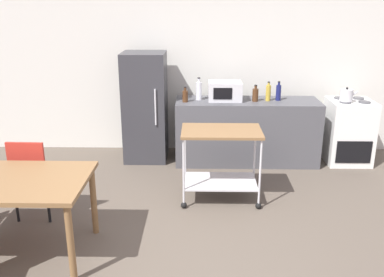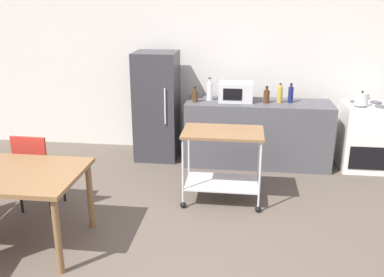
% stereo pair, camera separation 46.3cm
% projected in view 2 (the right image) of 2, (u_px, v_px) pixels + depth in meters
% --- Properties ---
extents(ground_plane, '(12.00, 12.00, 0.00)m').
position_uv_depth(ground_plane, '(159.00, 265.00, 3.77)').
color(ground_plane, brown).
extents(back_wall, '(8.40, 0.12, 2.90)m').
position_uv_depth(back_wall, '(199.00, 55.00, 6.33)').
color(back_wall, silver).
rests_on(back_wall, ground_plane).
extents(kitchen_counter, '(2.00, 0.64, 0.90)m').
position_uv_depth(kitchen_counter, '(257.00, 133.00, 5.98)').
color(kitchen_counter, '#4C4C51').
rests_on(kitchen_counter, ground_plane).
extents(dining_table, '(1.50, 0.90, 0.75)m').
position_uv_depth(dining_table, '(1.00, 179.00, 3.91)').
color(dining_table, brown).
rests_on(dining_table, ground_plane).
extents(chair_red, '(0.41, 0.41, 0.89)m').
position_uv_depth(chair_red, '(37.00, 166.00, 4.62)').
color(chair_red, '#B72D23').
rests_on(chair_red, ground_plane).
extents(stove_oven, '(0.60, 0.61, 0.92)m').
position_uv_depth(stove_oven, '(364.00, 137.00, 5.82)').
color(stove_oven, white).
rests_on(stove_oven, ground_plane).
extents(refrigerator, '(0.60, 0.63, 1.55)m').
position_uv_depth(refrigerator, '(157.00, 106.00, 6.14)').
color(refrigerator, '#333338').
rests_on(refrigerator, ground_plane).
extents(kitchen_cart, '(0.91, 0.57, 0.85)m').
position_uv_depth(kitchen_cart, '(223.00, 154.00, 4.82)').
color(kitchen_cart, brown).
rests_on(kitchen_cart, ground_plane).
extents(bottle_wine, '(0.08, 0.08, 0.21)m').
position_uv_depth(bottle_wine, '(195.00, 96.00, 5.82)').
color(bottle_wine, '#4C2D19').
rests_on(bottle_wine, kitchen_counter).
extents(bottle_soda, '(0.08, 0.08, 0.31)m').
position_uv_depth(bottle_soda, '(210.00, 91.00, 5.91)').
color(bottle_soda, silver).
rests_on(bottle_soda, kitchen_counter).
extents(microwave, '(0.46, 0.35, 0.26)m').
position_uv_depth(microwave, '(236.00, 92.00, 5.85)').
color(microwave, silver).
rests_on(microwave, kitchen_counter).
extents(bottle_sparkling_water, '(0.08, 0.08, 0.23)m').
position_uv_depth(bottle_sparkling_water, '(266.00, 96.00, 5.76)').
color(bottle_sparkling_water, '#4C2D19').
rests_on(bottle_sparkling_water, kitchen_counter).
extents(bottle_vinegar, '(0.07, 0.07, 0.27)m').
position_uv_depth(bottle_vinegar, '(280.00, 94.00, 5.76)').
color(bottle_vinegar, gold).
rests_on(bottle_vinegar, kitchen_counter).
extents(bottle_sesame_oil, '(0.07, 0.07, 0.27)m').
position_uv_depth(bottle_sesame_oil, '(291.00, 94.00, 5.78)').
color(bottle_sesame_oil, navy).
rests_on(bottle_sesame_oil, kitchen_counter).
extents(kettle, '(0.24, 0.17, 0.19)m').
position_uv_depth(kettle, '(362.00, 99.00, 5.57)').
color(kettle, silver).
rests_on(kettle, stove_oven).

